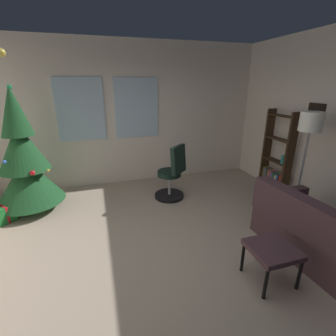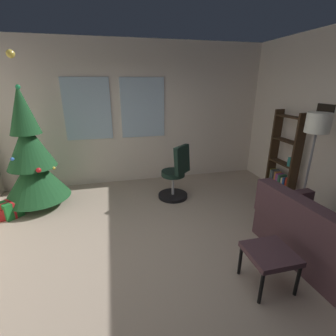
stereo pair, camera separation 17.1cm
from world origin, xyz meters
name	(u,v)px [view 2 (the right image)]	position (x,y,z in m)	size (l,w,h in m)	color
ground_plane	(165,260)	(0.00, 0.00, -0.05)	(5.49, 5.31, 0.10)	tan
wall_back_with_windows	(135,115)	(-0.02, 2.70, 1.45)	(5.49, 0.12, 2.90)	beige
footstool	(270,256)	(0.98, -0.68, 0.37)	(0.48, 0.46, 0.43)	#472F34
holiday_tree	(32,160)	(-1.89, 1.86, 0.85)	(1.08, 1.08, 2.55)	#4C331E
gift_box_green	(11,209)	(-2.24, 1.54, 0.14)	(0.38, 0.38, 0.28)	#1E722D
office_chair	(176,178)	(0.56, 1.57, 0.41)	(0.59, 0.60, 1.05)	black
bookshelf	(283,162)	(2.53, 1.18, 0.71)	(0.18, 0.64, 1.63)	#372516
floor_lamp	(316,133)	(2.29, 0.35, 1.42)	(0.32, 0.32, 1.70)	slate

